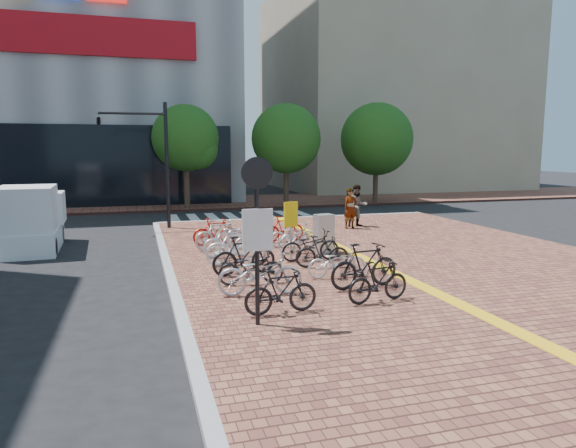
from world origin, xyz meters
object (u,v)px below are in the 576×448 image
object	(u,v)px
bike_1	(260,273)
bike_2	(251,267)
notice_sign	(257,221)
box_truck	(33,220)
bike_12	(311,245)
bike_13	(304,239)
bike_10	(337,262)
bike_14	(293,235)
yellow_sign	(291,220)
bike_4	(237,247)
pedestrian_b	(358,206)
bike_5	(228,242)
bike_15	(284,229)
bike_6	(220,235)
traffic_light_pole	(136,142)
bike_7	(215,232)
pedestrian_a	(350,208)
bike_0	(281,291)
bike_8	(378,281)
bike_9	(364,265)
bike_11	(322,252)
utility_box	(324,234)
bike_3	(244,255)

from	to	relation	value
bike_1	bike_2	size ratio (longest dim) A/B	1.19
notice_sign	box_truck	xyz separation A→B (m)	(-5.76, 10.39, -1.13)
bike_12	bike_13	world-z (taller)	bike_12
bike_10	bike_14	world-z (taller)	bike_14
bike_2	notice_sign	xyz separation A→B (m)	(-0.53, -3.06, 1.62)
bike_12	yellow_sign	xyz separation A→B (m)	(-0.52, 0.37, 0.78)
bike_4	bike_13	xyz separation A→B (m)	(2.48, 1.24, -0.08)
pedestrian_b	bike_4	bearing A→B (deg)	-136.29
bike_5	notice_sign	xyz separation A→B (m)	(-0.54, -6.50, 1.58)
bike_15	bike_6	bearing A→B (deg)	100.27
bike_6	notice_sign	distance (m)	7.92
bike_10	pedestrian_b	xyz separation A→B (m)	(4.33, 8.38, 0.50)
bike_4	traffic_light_pole	xyz separation A→B (m)	(-2.72, 8.13, 3.16)
bike_7	bike_12	bearing A→B (deg)	-150.52
bike_12	traffic_light_pole	xyz separation A→B (m)	(-5.02, 8.15, 3.24)
bike_14	box_truck	bearing A→B (deg)	77.96
bike_15	pedestrian_b	world-z (taller)	pedestrian_b
bike_13	pedestrian_a	world-z (taller)	pedestrian_a
bike_0	bike_4	xyz separation A→B (m)	(-0.03, 4.70, 0.08)
bike_5	bike_12	distance (m)	2.66
bike_8	bike_13	xyz separation A→B (m)	(0.13, 5.77, -0.00)
pedestrian_b	bike_1	bearing A→B (deg)	-124.69
bike_9	yellow_sign	world-z (taller)	yellow_sign
bike_0	bike_8	bearing A→B (deg)	-89.47
bike_11	utility_box	size ratio (longest dim) A/B	1.21
bike_4	bike_2	bearing A→B (deg)	179.19
yellow_sign	bike_12	bearing A→B (deg)	-35.31
bike_4	bike_6	size ratio (longest dim) A/B	1.06
bike_3	bike_4	size ratio (longest dim) A/B	0.97
bike_5	bike_14	size ratio (longest dim) A/B	0.97
bike_13	bike_8	bearing A→B (deg)	173.34
bike_10	bike_11	size ratio (longest dim) A/B	1.04
bike_2	bike_14	world-z (taller)	bike_2
bike_8	traffic_light_pole	world-z (taller)	traffic_light_pole
bike_6	bike_9	xyz separation A→B (m)	(2.67, -5.85, 0.04)
bike_13	pedestrian_a	bearing A→B (deg)	-44.24
bike_9	bike_14	size ratio (longest dim) A/B	1.14
bike_7	bike_12	size ratio (longest dim) A/B	0.89
bike_10	bike_13	size ratio (longest dim) A/B	0.90
bike_12	traffic_light_pole	bearing A→B (deg)	32.64
bike_8	pedestrian_b	size ratio (longest dim) A/B	0.86
bike_5	bike_3	bearing A→B (deg)	179.04
bike_5	utility_box	size ratio (longest dim) A/B	1.26
bike_1	bike_11	world-z (taller)	bike_1
bike_1	traffic_light_pole	world-z (taller)	traffic_light_pole
bike_7	traffic_light_pole	size ratio (longest dim) A/B	0.30
bike_11	traffic_light_pole	distance (m)	10.90
bike_2	bike_8	world-z (taller)	bike_8
bike_4	bike_1	bearing A→B (deg)	179.46
bike_0	bike_3	size ratio (longest dim) A/B	0.88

